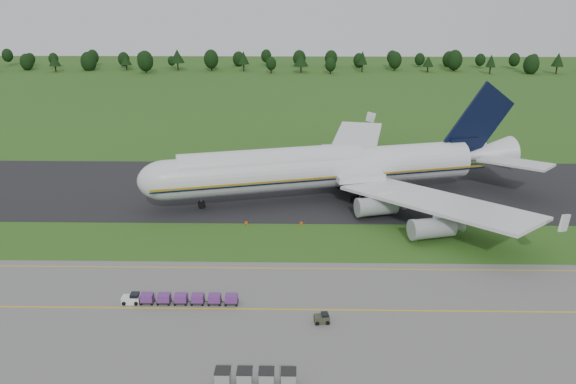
{
  "coord_description": "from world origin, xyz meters",
  "views": [
    {
      "loc": [
        5.44,
        -88.14,
        40.46
      ],
      "look_at": [
        3.79,
        2.0,
        8.41
      ],
      "focal_mm": 35.0,
      "sensor_mm": 36.0,
      "label": 1
    }
  ],
  "objects_px": {
    "baggage_train": "(179,298)",
    "utility_cart": "(322,319)",
    "aircraft": "(330,167)",
    "uld_row": "(256,377)",
    "edge_markers": "(274,223)"
  },
  "relations": [
    {
      "from": "baggage_train",
      "to": "utility_cart",
      "type": "height_order",
      "value": "baggage_train"
    },
    {
      "from": "baggage_train",
      "to": "uld_row",
      "type": "xyz_separation_m",
      "value": [
        11.83,
        -16.63,
        0.09
      ]
    },
    {
      "from": "aircraft",
      "to": "uld_row",
      "type": "bearing_deg",
      "value": -100.42
    },
    {
      "from": "baggage_train",
      "to": "aircraft",
      "type": "bearing_deg",
      "value": 62.21
    },
    {
      "from": "baggage_train",
      "to": "utility_cart",
      "type": "xyz_separation_m",
      "value": [
        19.52,
        -4.43,
        -0.24
      ]
    },
    {
      "from": "utility_cart",
      "to": "uld_row",
      "type": "distance_m",
      "value": 14.43
    },
    {
      "from": "uld_row",
      "to": "edge_markers",
      "type": "bearing_deg",
      "value": 89.92
    },
    {
      "from": "baggage_train",
      "to": "uld_row",
      "type": "distance_m",
      "value": 20.41
    },
    {
      "from": "utility_cart",
      "to": "edge_markers",
      "type": "distance_m",
      "value": 33.5
    },
    {
      "from": "utility_cart",
      "to": "edge_markers",
      "type": "relative_size",
      "value": 0.19
    },
    {
      "from": "aircraft",
      "to": "uld_row",
      "type": "height_order",
      "value": "aircraft"
    },
    {
      "from": "baggage_train",
      "to": "uld_row",
      "type": "height_order",
      "value": "uld_row"
    },
    {
      "from": "uld_row",
      "to": "edge_markers",
      "type": "xyz_separation_m",
      "value": [
        0.06,
        44.82,
        -0.64
      ]
    },
    {
      "from": "edge_markers",
      "to": "uld_row",
      "type": "bearing_deg",
      "value": -90.08
    },
    {
      "from": "aircraft",
      "to": "utility_cart",
      "type": "relative_size",
      "value": 39.54
    }
  ]
}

